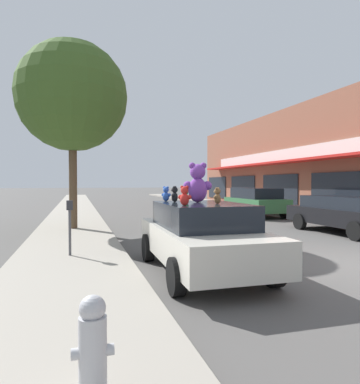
% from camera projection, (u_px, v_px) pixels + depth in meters
% --- Properties ---
extents(ground_plane, '(260.00, 260.00, 0.00)m').
position_uv_depth(ground_plane, '(349.00, 265.00, 7.63)').
color(ground_plane, '#514F4C').
extents(sidewalk_near, '(2.58, 90.00, 0.15)m').
position_uv_depth(sidewalk_near, '(68.00, 284.00, 5.91)').
color(sidewalk_near, gray).
rests_on(sidewalk_near, ground_plane).
extents(plush_art_car, '(2.03, 4.18, 1.41)m').
position_uv_depth(plush_art_car, '(202.00, 235.00, 6.96)').
color(plush_art_car, beige).
rests_on(plush_art_car, ground_plane).
extents(teddy_bear_giant, '(0.64, 0.43, 0.85)m').
position_uv_depth(teddy_bear_giant, '(198.00, 183.00, 7.28)').
color(teddy_bear_giant, purple).
rests_on(teddy_bear_giant, plush_art_car).
extents(teddy_bear_green, '(0.21, 0.16, 0.28)m').
position_uv_depth(teddy_bear_green, '(186.00, 196.00, 7.27)').
color(teddy_bear_green, green).
rests_on(teddy_bear_green, plush_art_car).
extents(teddy_bear_brown, '(0.22, 0.22, 0.32)m').
position_uv_depth(teddy_bear_brown, '(217.00, 196.00, 6.73)').
color(teddy_bear_brown, olive).
rests_on(teddy_bear_brown, plush_art_car).
extents(teddy_bear_red, '(0.25, 0.24, 0.36)m').
position_uv_depth(teddy_bear_red, '(185.00, 196.00, 6.21)').
color(teddy_bear_red, red).
rests_on(teddy_bear_red, plush_art_car).
extents(teddy_bear_blue, '(0.22, 0.23, 0.34)m').
position_uv_depth(teddy_bear_blue, '(166.00, 194.00, 7.73)').
color(teddy_bear_blue, blue).
rests_on(teddy_bear_blue, plush_art_car).
extents(teddy_bear_black, '(0.21, 0.25, 0.34)m').
position_uv_depth(teddy_bear_black, '(175.00, 194.00, 7.38)').
color(teddy_bear_black, black).
rests_on(teddy_bear_black, plush_art_car).
extents(parked_car_far_center, '(2.09, 4.56, 1.34)m').
position_uv_depth(parked_car_far_center, '(347.00, 213.00, 12.35)').
color(parked_car_far_center, black).
rests_on(parked_car_far_center, ground_plane).
extents(parked_car_far_right, '(2.08, 4.05, 1.55)m').
position_uv_depth(parked_car_far_right, '(256.00, 201.00, 18.64)').
color(parked_car_far_right, '#336B3D').
rests_on(parked_car_far_right, ground_plane).
extents(street_tree, '(4.02, 4.02, 6.87)m').
position_uv_depth(street_tree, '(72.00, 97.00, 12.56)').
color(street_tree, brown).
rests_on(street_tree, sidewalk_near).
extents(fire_hydrant, '(0.33, 0.22, 0.79)m').
position_uv_depth(fire_hydrant, '(93.00, 345.00, 2.69)').
color(fire_hydrant, '#B2B2B7').
rests_on(fire_hydrant, sidewalk_near).
extents(parking_meter, '(0.14, 0.10, 1.27)m').
position_uv_depth(parking_meter, '(70.00, 220.00, 7.87)').
color(parking_meter, '#4C4C51').
rests_on(parking_meter, sidewalk_near).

